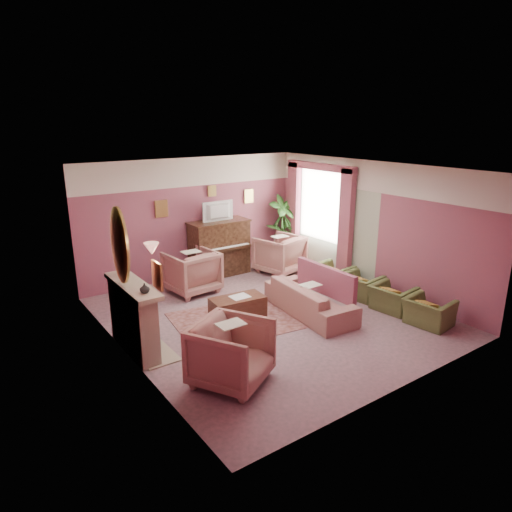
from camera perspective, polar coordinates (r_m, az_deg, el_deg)
floor at (r=8.82m, az=1.70°, el=-7.55°), size 5.50×6.00×0.01m
ceiling at (r=8.08m, az=1.87°, el=10.84°), size 5.50×6.00×0.01m
wall_back at (r=10.82m, az=-7.84°, el=4.71°), size 5.50×0.02×2.80m
wall_front at (r=6.34m, az=18.37°, el=-4.78°), size 5.50×0.02×2.80m
wall_left at (r=7.11m, az=-16.24°, el=-2.24°), size 0.02×6.00×2.80m
wall_right at (r=10.19m, az=14.26°, el=3.59°), size 0.02×6.00×2.80m
picture_rail_band at (r=10.64m, az=-8.05°, el=10.37°), size 5.50×0.01×0.65m
stripe_panel at (r=11.12m, az=9.03°, el=3.26°), size 0.01×3.00×2.15m
fireplace_surround at (r=7.64m, az=-15.09°, el=-7.66°), size 0.30×1.40×1.10m
fireplace_inset at (r=7.73m, az=-14.31°, el=-8.52°), size 0.18×0.72×0.68m
fire_ember at (r=7.82m, az=-13.94°, el=-9.65°), size 0.06×0.54×0.10m
mantel_shelf at (r=7.44m, az=-15.21°, el=-3.60°), size 0.40×1.55×0.07m
hearth at (r=7.93m, az=-13.42°, el=-10.90°), size 0.55×1.50×0.02m
mirror_frame at (r=7.19m, az=-16.66°, el=1.28°), size 0.04×0.72×1.20m
mirror_glass at (r=7.20m, az=-16.47°, el=1.31°), size 0.01×0.60×1.06m
sconce_shade at (r=6.22m, az=-12.92°, el=0.90°), size 0.20×0.20×0.16m
piano at (r=10.96m, az=-4.60°, el=0.93°), size 1.40×0.60×1.30m
piano_keyshelf at (r=10.66m, az=-3.64°, el=0.87°), size 1.30×0.12×0.06m
piano_keys at (r=10.65m, az=-3.65°, el=1.08°), size 1.20×0.08×0.02m
piano_top at (r=10.80m, az=-4.68°, el=4.30°), size 1.45×0.65×0.04m
television at (r=10.70m, az=-4.58°, el=5.77°), size 0.80×0.12×0.48m
print_back_left at (r=10.39m, az=-11.74°, el=5.81°), size 0.30×0.03×0.38m
print_back_right at (r=11.50m, az=-0.92°, el=7.50°), size 0.26×0.03×0.34m
print_back_mid at (r=10.92m, az=-5.53°, el=8.09°), size 0.22×0.03×0.26m
print_left_wall at (r=5.95m, az=-12.25°, el=-2.39°), size 0.03×0.28×0.36m
window_blind at (r=11.14m, az=8.15°, el=6.62°), size 0.03×1.40×1.80m
curtain_left at (r=10.53m, az=11.17°, el=3.65°), size 0.16×0.34×2.60m
curtain_right at (r=11.84m, az=4.74°, el=5.35°), size 0.16×0.34×2.60m
pelmet at (r=10.97m, az=8.03°, el=11.00°), size 0.16×2.20×0.16m
mantel_plant at (r=7.88m, az=-16.64°, el=-1.26°), size 0.16×0.16×0.28m
mantel_vase at (r=6.96m, az=-13.75°, el=-3.94°), size 0.16×0.16×0.16m
area_rug at (r=8.72m, az=-1.70°, el=-7.84°), size 2.72×2.12×0.01m
coffee_table at (r=8.60m, az=-2.30°, el=-6.58°), size 1.05×0.60×0.45m
table_paper at (r=8.54m, az=-2.03°, el=-5.09°), size 0.35×0.28×0.01m
sofa at (r=8.85m, az=6.76°, el=-4.67°), size 0.69×2.07×0.84m
sofa_throw at (r=9.04m, az=8.69°, el=-3.03°), size 0.10×1.57×0.57m
floral_armchair_left at (r=9.95m, az=-8.04°, el=-1.67°), size 0.98×0.98×1.02m
floral_armchair_right at (r=11.14m, az=2.95°, el=0.48°), size 0.98×0.98×1.02m
floral_armchair_front at (r=6.57m, az=-3.09°, el=-11.65°), size 0.98×0.98×1.02m
olive_chair_a at (r=8.92m, az=20.84°, el=-6.06°), size 0.56×0.79×0.68m
olive_chair_b at (r=9.35m, az=16.71°, el=-4.59°), size 0.56×0.79×0.68m
olive_chair_c at (r=9.83m, az=12.99°, el=-3.23°), size 0.56×0.79×0.68m
olive_chair_d at (r=10.36m, az=9.64°, el=-1.99°), size 0.56×0.79×0.68m
side_table at (r=11.98m, az=3.47°, el=0.84°), size 0.52×0.52×0.70m
side_plant_big at (r=11.85m, az=3.52°, el=3.26°), size 0.30×0.30×0.34m
side_plant_small at (r=11.86m, az=4.27°, el=3.10°), size 0.16×0.16×0.28m
palm_pot at (r=12.03m, az=3.26°, el=0.01°), size 0.34×0.34×0.34m
palm_plant at (r=11.80m, az=3.33°, el=4.16°), size 0.76×0.76×1.44m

